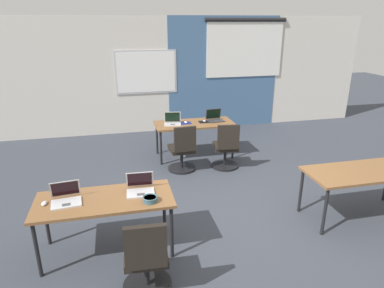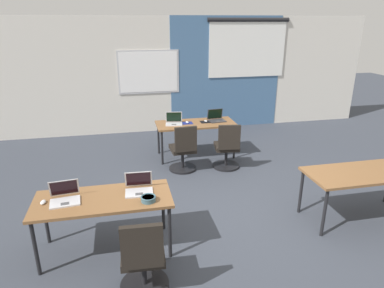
{
  "view_description": "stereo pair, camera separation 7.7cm",
  "coord_description": "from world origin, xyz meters",
  "px_view_note": "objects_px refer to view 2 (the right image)",
  "views": [
    {
      "loc": [
        -1.54,
        -4.25,
        2.68
      ],
      "look_at": [
        -0.45,
        0.46,
        0.92
      ],
      "focal_mm": 31.72,
      "sensor_mm": 36.0,
      "label": 1
    },
    {
      "loc": [
        -1.46,
        -4.26,
        2.68
      ],
      "look_at": [
        -0.45,
        0.46,
        0.92
      ],
      "focal_mm": 31.72,
      "sensor_mm": 36.0,
      "label": 2
    }
  ],
  "objects_px": {
    "laptop_near_left_inner": "(139,188)",
    "chair_near_left_inner": "(143,262)",
    "laptop_far_left": "(174,122)",
    "mouse_far_left": "(187,122)",
    "desk_near_right": "(363,176)",
    "laptop_far_right": "(216,118)",
    "laptop_near_left_end": "(65,197)",
    "desk_far_center": "(196,126)",
    "chair_far_right": "(227,150)",
    "mouse_far_right": "(206,121)",
    "desk_near_left": "(103,202)",
    "snack_bowl": "(148,198)",
    "chair_far_left": "(183,152)",
    "mouse_near_left_end": "(43,202)"
  },
  "relations": [
    {
      "from": "desk_far_center",
      "to": "laptop_near_left_end",
      "type": "relative_size",
      "value": 4.44
    },
    {
      "from": "desk_near_right",
      "to": "laptop_near_left_inner",
      "type": "distance_m",
      "value": 3.08
    },
    {
      "from": "desk_near_right",
      "to": "laptop_far_right",
      "type": "bearing_deg",
      "value": 114.32
    },
    {
      "from": "laptop_far_left",
      "to": "chair_far_right",
      "type": "bearing_deg",
      "value": -32.06
    },
    {
      "from": "laptop_far_right",
      "to": "chair_near_left_inner",
      "type": "xyz_separation_m",
      "value": [
        -1.81,
        -3.67,
        -0.39
      ]
    },
    {
      "from": "mouse_near_left_end",
      "to": "snack_bowl",
      "type": "relative_size",
      "value": 0.6
    },
    {
      "from": "laptop_far_right",
      "to": "mouse_far_right",
      "type": "relative_size",
      "value": 3.24
    },
    {
      "from": "desk_near_right",
      "to": "laptop_far_right",
      "type": "height_order",
      "value": "laptop_far_right"
    },
    {
      "from": "mouse_far_left",
      "to": "snack_bowl",
      "type": "bearing_deg",
      "value": -109.39
    },
    {
      "from": "chair_near_left_inner",
      "to": "desk_near_right",
      "type": "bearing_deg",
      "value": -162.66
    },
    {
      "from": "desk_near_right",
      "to": "laptop_near_left_end",
      "type": "relative_size",
      "value": 4.44
    },
    {
      "from": "mouse_far_right",
      "to": "laptop_far_left",
      "type": "xyz_separation_m",
      "value": [
        -0.66,
        -0.01,
        0.03
      ]
    },
    {
      "from": "desk_near_left",
      "to": "desk_far_center",
      "type": "distance_m",
      "value": 3.3
    },
    {
      "from": "desk_far_center",
      "to": "chair_far_left",
      "type": "relative_size",
      "value": 1.74
    },
    {
      "from": "chair_near_left_inner",
      "to": "laptop_far_left",
      "type": "relative_size",
      "value": 2.51
    },
    {
      "from": "mouse_far_left",
      "to": "chair_far_left",
      "type": "bearing_deg",
      "value": -106.85
    },
    {
      "from": "mouse_near_left_end",
      "to": "mouse_far_left",
      "type": "height_order",
      "value": "mouse_far_left"
    },
    {
      "from": "desk_near_left",
      "to": "mouse_near_left_end",
      "type": "xyz_separation_m",
      "value": [
        -0.66,
        0.01,
        0.08
      ]
    },
    {
      "from": "chair_near_left_inner",
      "to": "laptop_far_left",
      "type": "bearing_deg",
      "value": -101.19
    },
    {
      "from": "laptop_far_left",
      "to": "mouse_far_left",
      "type": "distance_m",
      "value": 0.27
    },
    {
      "from": "mouse_near_left_end",
      "to": "snack_bowl",
      "type": "xyz_separation_m",
      "value": [
        1.18,
        -0.2,
        0.02
      ]
    },
    {
      "from": "desk_far_center",
      "to": "chair_near_left_inner",
      "type": "distance_m",
      "value": 3.86
    },
    {
      "from": "desk_near_right",
      "to": "snack_bowl",
      "type": "bearing_deg",
      "value": -176.44
    },
    {
      "from": "chair_far_right",
      "to": "mouse_far_right",
      "type": "bearing_deg",
      "value": -65.68
    },
    {
      "from": "laptop_near_left_end",
      "to": "mouse_near_left_end",
      "type": "bearing_deg",
      "value": 176.5
    },
    {
      "from": "mouse_far_right",
      "to": "chair_near_left_inner",
      "type": "bearing_deg",
      "value": -113.44
    },
    {
      "from": "mouse_far_right",
      "to": "desk_far_center",
      "type": "bearing_deg",
      "value": -173.89
    },
    {
      "from": "laptop_near_left_inner",
      "to": "chair_near_left_inner",
      "type": "bearing_deg",
      "value": -89.29
    },
    {
      "from": "mouse_near_left_end",
      "to": "chair_far_right",
      "type": "bearing_deg",
      "value": 35.54
    },
    {
      "from": "desk_far_center",
      "to": "chair_far_right",
      "type": "height_order",
      "value": "chair_far_right"
    },
    {
      "from": "laptop_far_right",
      "to": "laptop_near_left_inner",
      "type": "height_order",
      "value": "laptop_far_right"
    },
    {
      "from": "laptop_near_left_end",
      "to": "laptop_far_right",
      "type": "distance_m",
      "value": 3.87
    },
    {
      "from": "laptop_far_right",
      "to": "mouse_far_right",
      "type": "distance_m",
      "value": 0.25
    },
    {
      "from": "desk_far_center",
      "to": "mouse_far_right",
      "type": "distance_m",
      "value": 0.23
    },
    {
      "from": "mouse_far_left",
      "to": "snack_bowl",
      "type": "height_order",
      "value": "snack_bowl"
    },
    {
      "from": "desk_near_right",
      "to": "mouse_near_left_end",
      "type": "bearing_deg",
      "value": 179.83
    },
    {
      "from": "desk_near_right",
      "to": "laptop_near_left_inner",
      "type": "bearing_deg",
      "value": 178.57
    },
    {
      "from": "chair_near_left_inner",
      "to": "chair_far_right",
      "type": "bearing_deg",
      "value": -119.31
    },
    {
      "from": "desk_near_left",
      "to": "snack_bowl",
      "type": "bearing_deg",
      "value": -19.76
    },
    {
      "from": "desk_far_center",
      "to": "snack_bowl",
      "type": "bearing_deg",
      "value": -112.43
    },
    {
      "from": "laptop_near_left_end",
      "to": "snack_bowl",
      "type": "relative_size",
      "value": 2.03
    },
    {
      "from": "desk_near_right",
      "to": "snack_bowl",
      "type": "distance_m",
      "value": 2.99
    },
    {
      "from": "chair_near_left_inner",
      "to": "chair_far_left",
      "type": "xyz_separation_m",
      "value": [
        0.97,
        2.91,
        0.0
      ]
    },
    {
      "from": "desk_near_right",
      "to": "laptop_far_right",
      "type": "xyz_separation_m",
      "value": [
        -1.3,
        2.87,
        0.11
      ]
    },
    {
      "from": "mouse_far_right",
      "to": "chair_far_left",
      "type": "bearing_deg",
      "value": -130.35
    },
    {
      "from": "laptop_far_right",
      "to": "mouse_far_left",
      "type": "distance_m",
      "value": 0.63
    },
    {
      "from": "desk_near_left",
      "to": "mouse_near_left_end",
      "type": "bearing_deg",
      "value": 178.96
    },
    {
      "from": "laptop_near_left_inner",
      "to": "laptop_near_left_end",
      "type": "bearing_deg",
      "value": -173.5
    },
    {
      "from": "laptop_near_left_end",
      "to": "chair_far_left",
      "type": "height_order",
      "value": "laptop_near_left_end"
    },
    {
      "from": "snack_bowl",
      "to": "desk_near_right",
      "type": "bearing_deg",
      "value": 3.56
    }
  ]
}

